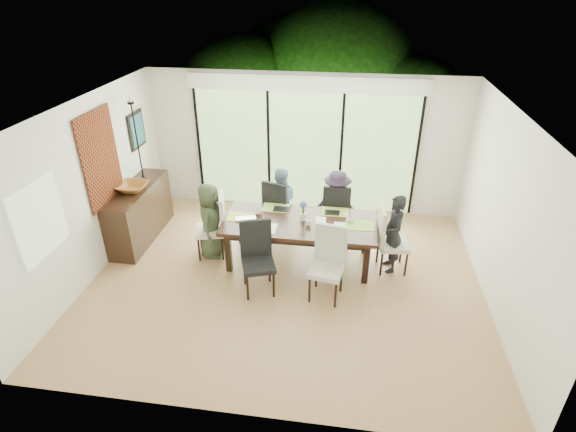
# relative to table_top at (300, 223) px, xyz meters

# --- Properties ---
(floor) EXTENTS (6.00, 5.00, 0.01)m
(floor) POSITION_rel_table_top_xyz_m (-0.14, -0.54, -0.73)
(floor) COLOR #98663D
(floor) RESTS_ON ground
(ceiling) EXTENTS (6.00, 5.00, 0.01)m
(ceiling) POSITION_rel_table_top_xyz_m (-0.14, -0.54, 1.98)
(ceiling) COLOR white
(ceiling) RESTS_ON wall_back
(wall_back) EXTENTS (6.00, 0.02, 2.70)m
(wall_back) POSITION_rel_table_top_xyz_m (-0.14, 1.97, 0.62)
(wall_back) COLOR silver
(wall_back) RESTS_ON floor
(wall_front) EXTENTS (6.00, 0.02, 2.70)m
(wall_front) POSITION_rel_table_top_xyz_m (-0.14, -3.05, 0.62)
(wall_front) COLOR white
(wall_front) RESTS_ON floor
(wall_left) EXTENTS (0.02, 5.00, 2.70)m
(wall_left) POSITION_rel_table_top_xyz_m (-3.15, -0.54, 0.62)
(wall_left) COLOR silver
(wall_left) RESTS_ON floor
(wall_right) EXTENTS (0.02, 5.00, 2.70)m
(wall_right) POSITION_rel_table_top_xyz_m (2.87, -0.54, 0.62)
(wall_right) COLOR silver
(wall_right) RESTS_ON floor
(glass_doors) EXTENTS (4.20, 0.02, 2.30)m
(glass_doors) POSITION_rel_table_top_xyz_m (-0.14, 1.93, 0.47)
(glass_doors) COLOR #598C3F
(glass_doors) RESTS_ON wall_back
(blinds_header) EXTENTS (4.40, 0.06, 0.28)m
(blinds_header) POSITION_rel_table_top_xyz_m (-0.14, 1.92, 1.77)
(blinds_header) COLOR white
(blinds_header) RESTS_ON wall_back
(mullion_a) EXTENTS (0.05, 0.04, 2.30)m
(mullion_a) POSITION_rel_table_top_xyz_m (-2.24, 1.92, 0.47)
(mullion_a) COLOR black
(mullion_a) RESTS_ON wall_back
(mullion_b) EXTENTS (0.05, 0.04, 2.30)m
(mullion_b) POSITION_rel_table_top_xyz_m (-0.84, 1.92, 0.47)
(mullion_b) COLOR black
(mullion_b) RESTS_ON wall_back
(mullion_c) EXTENTS (0.05, 0.04, 2.30)m
(mullion_c) POSITION_rel_table_top_xyz_m (0.56, 1.92, 0.47)
(mullion_c) COLOR black
(mullion_c) RESTS_ON wall_back
(mullion_d) EXTENTS (0.05, 0.04, 2.30)m
(mullion_d) POSITION_rel_table_top_xyz_m (1.96, 1.92, 0.47)
(mullion_d) COLOR black
(mullion_d) RESTS_ON wall_back
(side_window) EXTENTS (0.02, 0.90, 1.00)m
(side_window) POSITION_rel_table_top_xyz_m (-3.11, -1.74, 0.77)
(side_window) COLOR #8CAD7F
(side_window) RESTS_ON wall_left
(deck) EXTENTS (6.00, 1.80, 0.10)m
(deck) POSITION_rel_table_top_xyz_m (-0.14, 2.86, -0.78)
(deck) COLOR brown
(deck) RESTS_ON ground
(rail_top) EXTENTS (6.00, 0.08, 0.06)m
(rail_top) POSITION_rel_table_top_xyz_m (-0.14, 3.66, -0.18)
(rail_top) COLOR #543424
(rail_top) RESTS_ON deck
(foliage_left) EXTENTS (3.20, 3.20, 3.20)m
(foliage_left) POSITION_rel_table_top_xyz_m (-1.94, 4.66, 0.71)
(foliage_left) COLOR #14380F
(foliage_left) RESTS_ON ground
(foliage_mid) EXTENTS (4.00, 4.00, 4.00)m
(foliage_mid) POSITION_rel_table_top_xyz_m (0.26, 5.26, 1.07)
(foliage_mid) COLOR #14380F
(foliage_mid) RESTS_ON ground
(foliage_right) EXTENTS (2.80, 2.80, 2.80)m
(foliage_right) POSITION_rel_table_top_xyz_m (2.06, 4.46, 0.53)
(foliage_right) COLOR #14380F
(foliage_right) RESTS_ON ground
(foliage_far) EXTENTS (3.60, 3.60, 3.60)m
(foliage_far) POSITION_rel_table_top_xyz_m (-0.74, 5.96, 0.89)
(foliage_far) COLOR #14380F
(foliage_far) RESTS_ON ground
(table_top) EXTENTS (2.43, 1.11, 0.06)m
(table_top) POSITION_rel_table_top_xyz_m (0.00, 0.00, 0.00)
(table_top) COLOR black
(table_top) RESTS_ON floor
(table_apron) EXTENTS (2.23, 0.91, 0.10)m
(table_apron) POSITION_rel_table_top_xyz_m (-0.00, -0.00, -0.09)
(table_apron) COLOR black
(table_apron) RESTS_ON floor
(table_leg_fl) EXTENTS (0.09, 0.09, 0.70)m
(table_leg_fl) POSITION_rel_table_top_xyz_m (-1.08, -0.43, -0.38)
(table_leg_fl) COLOR black
(table_leg_fl) RESTS_ON floor
(table_leg_fr) EXTENTS (0.09, 0.09, 0.70)m
(table_leg_fr) POSITION_rel_table_top_xyz_m (1.08, -0.43, -0.38)
(table_leg_fr) COLOR black
(table_leg_fr) RESTS_ON floor
(table_leg_bl) EXTENTS (0.09, 0.09, 0.70)m
(table_leg_bl) POSITION_rel_table_top_xyz_m (-1.08, 0.43, -0.38)
(table_leg_bl) COLOR black
(table_leg_bl) RESTS_ON floor
(table_leg_br) EXTENTS (0.09, 0.09, 0.70)m
(table_leg_br) POSITION_rel_table_top_xyz_m (1.08, 0.43, -0.38)
(table_leg_br) COLOR black
(table_leg_br) RESTS_ON floor
(chair_left_end) EXTENTS (0.57, 0.57, 1.11)m
(chair_left_end) POSITION_rel_table_top_xyz_m (-1.50, -0.00, -0.17)
(chair_left_end) COLOR white
(chair_left_end) RESTS_ON floor
(chair_right_end) EXTENTS (0.52, 0.52, 1.11)m
(chair_right_end) POSITION_rel_table_top_xyz_m (1.50, -0.00, -0.17)
(chair_right_end) COLOR beige
(chair_right_end) RESTS_ON floor
(chair_far_left) EXTENTS (0.58, 0.58, 1.11)m
(chair_far_left) POSITION_rel_table_top_xyz_m (-0.45, 0.85, -0.17)
(chair_far_left) COLOR black
(chair_far_left) RESTS_ON floor
(chair_far_right) EXTENTS (0.48, 0.48, 1.11)m
(chair_far_right) POSITION_rel_table_top_xyz_m (0.55, 0.85, -0.17)
(chair_far_right) COLOR black
(chair_far_right) RESTS_ON floor
(chair_near_left) EXTENTS (0.59, 0.59, 1.11)m
(chair_near_left) POSITION_rel_table_top_xyz_m (-0.50, -0.87, -0.17)
(chair_near_left) COLOR black
(chair_near_left) RESTS_ON floor
(chair_near_right) EXTENTS (0.54, 0.54, 1.11)m
(chair_near_right) POSITION_rel_table_top_xyz_m (0.50, -0.87, -0.17)
(chair_near_right) COLOR beige
(chair_near_right) RESTS_ON floor
(person_left_end) EXTENTS (0.39, 0.62, 1.31)m
(person_left_end) POSITION_rel_table_top_xyz_m (-1.48, -0.00, -0.08)
(person_left_end) COLOR #3B4931
(person_left_end) RESTS_ON floor
(person_right_end) EXTENTS (0.50, 0.67, 1.31)m
(person_right_end) POSITION_rel_table_top_xyz_m (1.48, -0.00, -0.08)
(person_right_end) COLOR black
(person_right_end) RESTS_ON floor
(person_far_left) EXTENTS (0.66, 0.48, 1.31)m
(person_far_left) POSITION_rel_table_top_xyz_m (-0.45, 0.83, -0.08)
(person_far_left) COLOR #7D9DB4
(person_far_left) RESTS_ON floor
(person_far_right) EXTENTS (0.65, 0.46, 1.31)m
(person_far_right) POSITION_rel_table_top_xyz_m (0.55, 0.83, -0.08)
(person_far_right) COLOR #2B2131
(person_far_right) RESTS_ON floor
(placemat_left) EXTENTS (0.45, 0.32, 0.01)m
(placemat_left) POSITION_rel_table_top_xyz_m (-0.95, -0.00, 0.03)
(placemat_left) COLOR #A4C044
(placemat_left) RESTS_ON table_top
(placemat_right) EXTENTS (0.45, 0.32, 0.01)m
(placemat_right) POSITION_rel_table_top_xyz_m (0.95, -0.00, 0.03)
(placemat_right) COLOR #82B741
(placemat_right) RESTS_ON table_top
(placemat_far_l) EXTENTS (0.45, 0.32, 0.01)m
(placemat_far_l) POSITION_rel_table_top_xyz_m (-0.45, 0.40, 0.03)
(placemat_far_l) COLOR #7AB440
(placemat_far_l) RESTS_ON table_top
(placemat_far_r) EXTENTS (0.45, 0.32, 0.01)m
(placemat_far_r) POSITION_rel_table_top_xyz_m (0.55, 0.40, 0.03)
(placemat_far_r) COLOR #A0C145
(placemat_far_r) RESTS_ON table_top
(placemat_paper) EXTENTS (0.45, 0.32, 0.01)m
(placemat_paper) POSITION_rel_table_top_xyz_m (-0.55, -0.30, 0.03)
(placemat_paper) COLOR white
(placemat_paper) RESTS_ON table_top
(tablet_far_l) EXTENTS (0.26, 0.18, 0.01)m
(tablet_far_l) POSITION_rel_table_top_xyz_m (-0.35, 0.35, 0.04)
(tablet_far_l) COLOR black
(tablet_far_l) RESTS_ON table_top
(tablet_far_r) EXTENTS (0.24, 0.17, 0.01)m
(tablet_far_r) POSITION_rel_table_top_xyz_m (0.50, 0.35, 0.04)
(tablet_far_r) COLOR black
(tablet_far_r) RESTS_ON table_top
(papers) EXTENTS (0.30, 0.22, 0.00)m
(papers) POSITION_rel_table_top_xyz_m (0.70, -0.05, 0.03)
(papers) COLOR white
(papers) RESTS_ON table_top
(platter_base) EXTENTS (0.26, 0.26, 0.02)m
(platter_base) POSITION_rel_table_top_xyz_m (-0.55, -0.30, 0.05)
(platter_base) COLOR white
(platter_base) RESTS_ON table_top
(platter_snacks) EXTENTS (0.20, 0.20, 0.01)m
(platter_snacks) POSITION_rel_table_top_xyz_m (-0.55, -0.30, 0.07)
(platter_snacks) COLOR #E75A1B
(platter_snacks) RESTS_ON table_top
(vase) EXTENTS (0.08, 0.08, 0.12)m
(vase) POSITION_rel_table_top_xyz_m (0.05, 0.05, 0.09)
(vase) COLOR silver
(vase) RESTS_ON table_top
(hyacinth_stems) EXTENTS (0.04, 0.04, 0.16)m
(hyacinth_stems) POSITION_rel_table_top_xyz_m (0.05, 0.05, 0.21)
(hyacinth_stems) COLOR #337226
(hyacinth_stems) RESTS_ON table_top
(hyacinth_blooms) EXTENTS (0.11, 0.11, 0.11)m
(hyacinth_blooms) POSITION_rel_table_top_xyz_m (0.05, 0.05, 0.31)
(hyacinth_blooms) COLOR #4860B4
(hyacinth_blooms) RESTS_ON table_top
(laptop) EXTENTS (0.39, 0.31, 0.03)m
(laptop) POSITION_rel_table_top_xyz_m (-0.85, -0.10, 0.04)
(laptop) COLOR silver
(laptop) RESTS_ON table_top
(cup_a) EXTENTS (0.16, 0.16, 0.10)m
(cup_a) POSITION_rel_table_top_xyz_m (-0.70, 0.15, 0.08)
(cup_a) COLOR white
(cup_a) RESTS_ON table_top
(cup_b) EXTENTS (0.12, 0.12, 0.09)m
(cup_b) POSITION_rel_table_top_xyz_m (0.15, -0.10, 0.08)
(cup_b) COLOR white
(cup_b) RESTS_ON table_top
(cup_c) EXTENTS (0.17, 0.17, 0.10)m
(cup_c) POSITION_rel_table_top_xyz_m (0.80, 0.10, 0.08)
(cup_c) COLOR white
(cup_c) RESTS_ON table_top
(book) EXTENTS (0.18, 0.24, 0.02)m
(book) POSITION_rel_table_top_xyz_m (0.25, 0.05, 0.04)
(book) COLOR white
(book) RESTS_ON table_top
(sideboard) EXTENTS (0.49, 1.74, 0.98)m
(sideboard) POSITION_rel_table_top_xyz_m (-2.90, 0.37, -0.24)
(sideboard) COLOR black
(sideboard) RESTS_ON floor
(bowl) EXTENTS (0.52, 0.52, 0.13)m
(bowl) POSITION_rel_table_top_xyz_m (-2.90, 0.27, 0.31)
(bowl) COLOR #92591F
(bowl) RESTS_ON sideboard
(candlestick_base) EXTENTS (0.11, 0.11, 0.04)m
(candlestick_base) POSITION_rel_table_top_xyz_m (-2.90, 0.72, 0.27)
(candlestick_base) COLOR black
(candlestick_base) RESTS_ON sideboard
(candlestick_shaft) EXTENTS (0.03, 0.03, 1.36)m
(candlestick_shaft) POSITION_rel_table_top_xyz_m (-2.90, 0.72, 0.96)
(candlestick_shaft) COLOR black
(candlestick_shaft) RESTS_ON sideboard
(candlestick_pan) EXTENTS (0.11, 0.11, 0.03)m
(candlestick_pan) POSITION_rel_table_top_xyz_m (-2.90, 0.72, 1.63)
(candlestick_pan) COLOR black
(candlestick_pan) RESTS_ON sideboard
(candle) EXTENTS (0.04, 0.04, 0.11)m
(candle) POSITION_rel_table_top_xyz_m (-2.90, 0.72, 1.70)
(candle) COLOR silver
(candle) RESTS_ON sideboard
(tapestry) EXTENTS (0.02, 1.00, 1.50)m
(tapestry) POSITION_rel_table_top_xyz_m (-3.11, -0.14, 0.97)
(tapestry) COLOR maroon
(tapestry) RESTS_ON wall_left
(art_frame) EXTENTS (0.03, 0.55, 0.65)m
(art_frame) POSITION_rel_table_top_xyz_m (-3.11, 1.16, 1.02)
(art_frame) COLOR black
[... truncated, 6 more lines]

